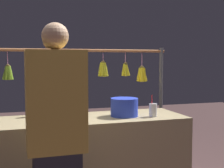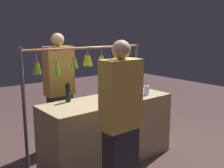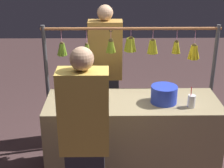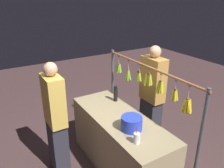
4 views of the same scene
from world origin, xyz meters
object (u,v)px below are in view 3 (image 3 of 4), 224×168
object	(u,v)px
customer_person	(85,146)
blue_bucket	(164,94)
water_bottle	(88,83)
drink_cup	(191,101)
vendor_person	(106,75)

from	to	relation	value
customer_person	blue_bucket	bearing A→B (deg)	-136.00
blue_bucket	customer_person	bearing A→B (deg)	44.00
water_bottle	customer_person	size ratio (longest dim) A/B	0.15
water_bottle	customer_person	world-z (taller)	customer_person
blue_bucket	drink_cup	distance (m)	0.28
water_bottle	blue_bucket	xyz separation A→B (m)	(-0.79, 0.26, -0.03)
drink_cup	customer_person	world-z (taller)	customer_person
vendor_person	drink_cup	bearing A→B (deg)	131.85
vendor_person	blue_bucket	bearing A→B (deg)	125.41
vendor_person	customer_person	size ratio (longest dim) A/B	1.03
drink_cup	water_bottle	bearing A→B (deg)	-19.39
water_bottle	blue_bucket	distance (m)	0.83
water_bottle	customer_person	distance (m)	1.01
drink_cup	vendor_person	distance (m)	1.29
water_bottle	vendor_person	bearing A→B (deg)	-107.84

